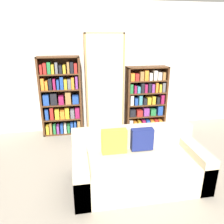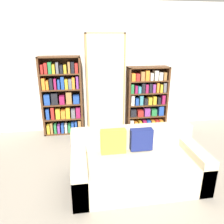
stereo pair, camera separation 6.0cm
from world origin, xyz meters
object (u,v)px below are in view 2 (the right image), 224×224
display_cabinet (105,85)px  bookshelf_left (62,97)px  wine_bottle (143,134)px  couch (137,165)px  bookshelf_right (147,99)px

display_cabinet → bookshelf_left: bearing=179.0°
bookshelf_left → wine_bottle: bearing=-24.7°
bookshelf_left → display_cabinet: display_cabinet is taller
couch → display_cabinet: (-0.22, 1.92, 0.76)m
bookshelf_left → wine_bottle: bookshelf_left is taller
bookshelf_left → wine_bottle: 1.85m
display_cabinet → bookshelf_right: (0.95, 0.02, -0.35)m
bookshelf_right → wine_bottle: 0.94m
display_cabinet → wine_bottle: display_cabinet is taller
couch → bookshelf_left: 2.30m
couch → wine_bottle: 1.29m
wine_bottle → couch: bearing=-110.4°
display_cabinet → couch: bearing=-83.6°
couch → bookshelf_right: 2.11m
bookshelf_left → display_cabinet: size_ratio=0.79×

